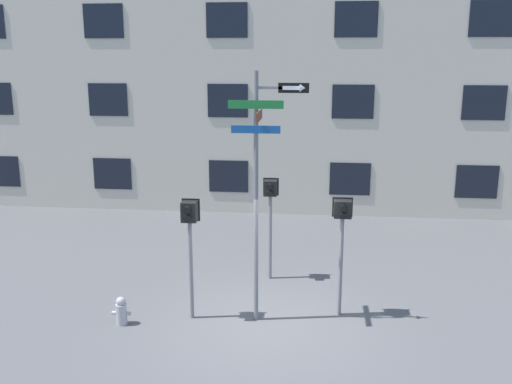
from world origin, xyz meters
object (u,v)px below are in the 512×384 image
at_px(street_sign_pole, 260,176).
at_px(pedestrian_signal_left, 190,227).
at_px(pedestrian_signal_across, 270,202).
at_px(pedestrian_signal_right, 342,225).
at_px(fire_hydrant, 121,311).

relative_size(street_sign_pole, pedestrian_signal_left, 2.00).
distance_m(street_sign_pole, pedestrian_signal_left, 1.71).
bearing_deg(street_sign_pole, pedestrian_signal_across, 89.33).
bearing_deg(pedestrian_signal_right, street_sign_pole, -165.68).
bearing_deg(pedestrian_signal_across, pedestrian_signal_left, -121.48).
height_order(street_sign_pole, pedestrian_signal_across, street_sign_pole).
xyz_separation_m(street_sign_pole, pedestrian_signal_across, (0.03, 2.21, -1.08)).
xyz_separation_m(street_sign_pole, pedestrian_signal_left, (-1.36, -0.06, -1.04)).
bearing_deg(fire_hydrant, pedestrian_signal_across, 44.75).
bearing_deg(street_sign_pole, pedestrian_signal_left, -177.51).
height_order(street_sign_pole, pedestrian_signal_left, street_sign_pole).
xyz_separation_m(pedestrian_signal_left, pedestrian_signal_right, (2.96, 0.47, 0.00)).
xyz_separation_m(street_sign_pole, fire_hydrant, (-2.68, -0.48, -2.68)).
bearing_deg(pedestrian_signal_right, pedestrian_signal_across, 131.05).
xyz_separation_m(pedestrian_signal_across, fire_hydrant, (-2.71, -2.69, -1.61)).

